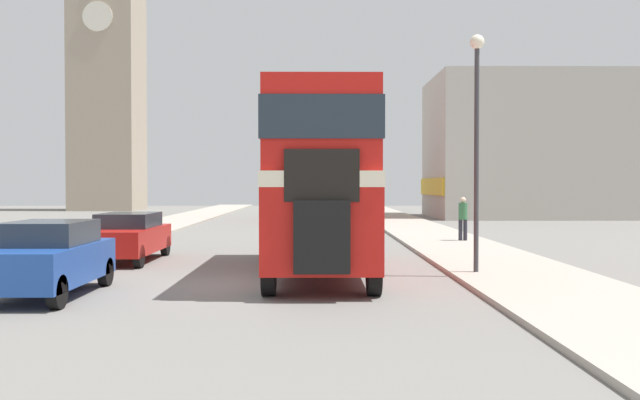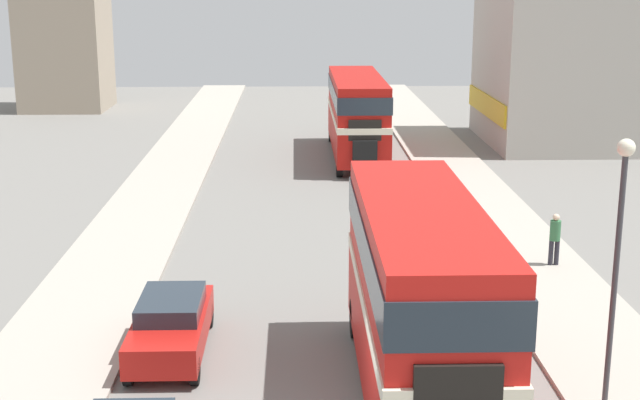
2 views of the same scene
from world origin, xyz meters
name	(u,v)px [view 2 (image 2 of 2)]	position (x,y,z in m)	size (l,w,h in m)	color
double_decker_bus	(420,289)	(1.78, 2.36, 2.64)	(2.46, 9.43, 4.48)	red
bus_distant	(357,109)	(2.32, 29.56, 2.47)	(2.52, 11.05, 4.17)	#B2140F
car_parked_mid	(171,324)	(-3.92, 5.19, 0.75)	(1.71, 4.36, 1.43)	red
pedestrian_walking	(555,236)	(7.37, 11.45, 1.07)	(0.34, 0.34, 1.67)	#282833
street_lamp	(619,238)	(5.64, 1.58, 3.96)	(0.36, 0.36, 5.86)	#38383D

